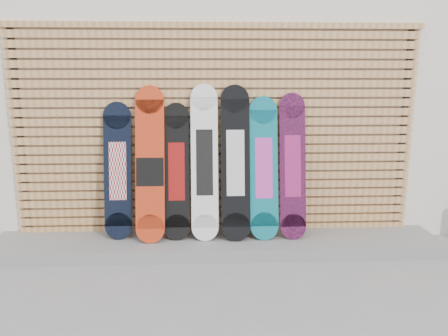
{
  "coord_description": "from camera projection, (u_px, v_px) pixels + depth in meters",
  "views": [
    {
      "loc": [
        -0.26,
        -3.59,
        1.76
      ],
      "look_at": [
        -0.07,
        0.75,
        0.85
      ],
      "focal_mm": 35.0,
      "sensor_mm": 36.0,
      "label": 1
    }
  ],
  "objects": [
    {
      "name": "concrete_step",
      "position": [
        216.0,
        244.0,
        4.53
      ],
      "size": [
        4.6,
        0.7,
        0.12
      ],
      "primitive_type": "cube",
      "color": "gray",
      "rests_on": "ground"
    },
    {
      "name": "snowboard_3",
      "position": [
        205.0,
        162.0,
        4.44
      ],
      "size": [
        0.27,
        0.34,
        1.57
      ],
      "color": "white",
      "rests_on": "concrete_step"
    },
    {
      "name": "snowboard_6",
      "position": [
        293.0,
        166.0,
        4.49
      ],
      "size": [
        0.27,
        0.34,
        1.48
      ],
      "color": "black",
      "rests_on": "concrete_step"
    },
    {
      "name": "snowboard_5",
      "position": [
        264.0,
        168.0,
        4.47
      ],
      "size": [
        0.29,
        0.35,
        1.45
      ],
      "color": "#0D6E7E",
      "rests_on": "concrete_step"
    },
    {
      "name": "snowboard_0",
      "position": [
        118.0,
        171.0,
        4.46
      ],
      "size": [
        0.28,
        0.27,
        1.4
      ],
      "color": "black",
      "rests_on": "concrete_step"
    },
    {
      "name": "snowboard_2",
      "position": [
        177.0,
        172.0,
        4.46
      ],
      "size": [
        0.27,
        0.31,
        1.38
      ],
      "color": "black",
      "rests_on": "concrete_step"
    },
    {
      "name": "ground",
      "position": [
        235.0,
        279.0,
        3.88
      ],
      "size": [
        80.0,
        80.0,
        0.0
      ],
      "primitive_type": "plane",
      "color": "gray",
      "rests_on": "ground"
    },
    {
      "name": "snowboard_4",
      "position": [
        235.0,
        163.0,
        4.44
      ],
      "size": [
        0.29,
        0.37,
        1.56
      ],
      "color": "black",
      "rests_on": "concrete_step"
    },
    {
      "name": "snowboard_1",
      "position": [
        150.0,
        165.0,
        4.4
      ],
      "size": [
        0.29,
        0.38,
        1.56
      ],
      "color": "red",
      "rests_on": "concrete_step"
    },
    {
      "name": "building",
      "position": [
        252.0,
        74.0,
        6.95
      ],
      "size": [
        12.0,
        5.0,
        3.6
      ],
      "primitive_type": "cube",
      "color": "silver",
      "rests_on": "ground"
    },
    {
      "name": "slat_wall",
      "position": [
        215.0,
        130.0,
        4.57
      ],
      "size": [
        4.26,
        0.08,
        2.29
      ],
      "color": "tan",
      "rests_on": "ground"
    }
  ]
}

